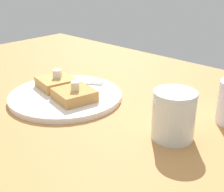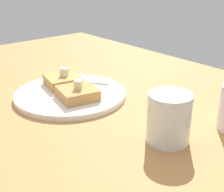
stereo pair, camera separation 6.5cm
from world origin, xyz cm
name	(u,v)px [view 2 (the right image)]	position (x,y,z in cm)	size (l,w,h in cm)	color
table_surface	(22,107)	(0.00, 0.00, 1.44)	(115.82, 115.82, 2.88)	#B67E44
plate	(71,94)	(4.85, 10.54, 3.60)	(26.99, 26.99, 1.26)	white
toast_slice_left	(64,81)	(0.31, 11.52, 5.40)	(8.24, 8.09, 2.51)	tan
toast_slice_middle	(78,93)	(9.39, 9.57, 5.40)	(8.24, 8.09, 2.51)	tan
butter_pat_primary	(65,72)	(0.26, 12.11, 7.65)	(2.00, 1.80, 2.00)	#F3EACA
butter_pat_secondary	(78,84)	(9.70, 9.71, 7.65)	(2.00, 1.80, 2.00)	beige
fork	(84,81)	(1.02, 17.51, 4.32)	(14.49, 9.40, 0.36)	silver
syrup_jar	(169,120)	(33.76, 12.57, 7.12)	(8.07, 8.07, 9.20)	#542B0E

